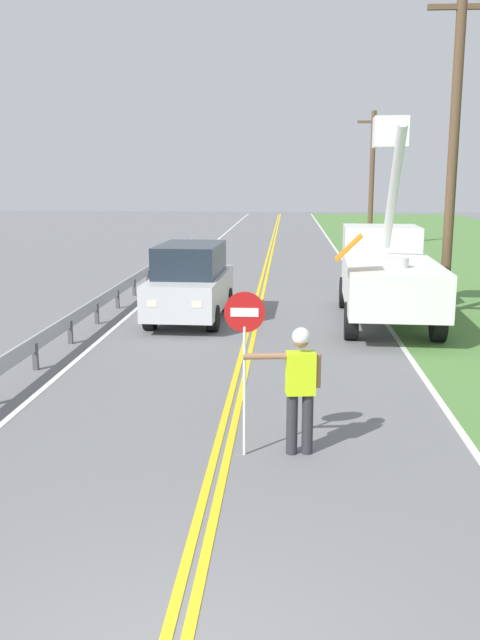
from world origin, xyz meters
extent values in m
cube|color=yellow|center=(-0.09, 20.00, 0.01)|extent=(0.11, 110.00, 0.01)
cube|color=yellow|center=(0.09, 20.00, 0.01)|extent=(0.11, 110.00, 0.01)
cube|color=silver|center=(3.60, 20.00, 0.01)|extent=(0.12, 110.00, 0.01)
cube|color=silver|center=(-3.60, 20.00, 0.01)|extent=(0.12, 110.00, 0.01)
cylinder|color=#2D2D33|center=(1.21, 4.92, 0.44)|extent=(0.16, 0.16, 0.88)
cylinder|color=#2D2D33|center=(0.99, 4.89, 0.44)|extent=(0.16, 0.16, 0.88)
cube|color=#C6EA19|center=(1.10, 4.90, 1.18)|extent=(0.43, 0.29, 0.60)
cylinder|color=#996B4C|center=(0.60, 4.84, 1.43)|extent=(0.61, 0.17, 0.09)
cylinder|color=#996B4C|center=(1.34, 4.93, 1.21)|extent=(0.09, 0.09, 0.48)
sphere|color=#996B4C|center=(1.10, 4.90, 1.65)|extent=(0.22, 0.22, 0.22)
sphere|color=white|center=(1.10, 4.90, 1.70)|extent=(0.25, 0.25, 0.25)
cylinder|color=silver|center=(0.33, 4.80, 0.92)|extent=(0.04, 0.04, 1.85)
cylinder|color=#B71414|center=(0.33, 4.80, 2.05)|extent=(0.56, 0.03, 0.56)
cube|color=white|center=(0.33, 4.78, 2.05)|extent=(0.38, 0.01, 0.12)
cube|color=white|center=(3.54, 13.09, 1.21)|extent=(2.50, 4.70, 1.10)
cube|color=white|center=(3.70, 16.53, 1.46)|extent=(2.29, 2.20, 2.00)
cube|color=#1E2833|center=(3.74, 17.56, 1.76)|extent=(1.98, 0.15, 0.90)
cylinder|color=silver|center=(3.50, 12.17, 1.88)|extent=(0.56, 0.56, 0.24)
cylinder|color=silver|center=(3.56, 13.61, 3.54)|extent=(0.38, 3.06, 3.22)
cube|color=white|center=(3.63, 15.04, 5.07)|extent=(0.94, 0.94, 0.80)
cube|color=orange|center=(2.28, 11.34, 2.31)|extent=(0.63, 0.83, 0.59)
cylinder|color=black|center=(2.66, 16.38, 0.46)|extent=(0.36, 0.93, 0.92)
cylinder|color=black|center=(4.72, 16.29, 0.46)|extent=(0.36, 0.93, 0.92)
cylinder|color=black|center=(2.46, 12.10, 0.46)|extent=(0.36, 0.93, 0.92)
cylinder|color=black|center=(4.52, 12.01, 0.46)|extent=(0.36, 0.93, 0.92)
cube|color=silver|center=(-1.74, 14.20, 0.80)|extent=(1.99, 4.66, 0.92)
cube|color=#1E2833|center=(-1.74, 14.20, 1.68)|extent=(1.71, 2.91, 0.84)
cube|color=#EAEACC|center=(-1.27, 11.90, 0.85)|extent=(0.24, 0.07, 0.16)
cube|color=#EAEACC|center=(-2.37, 11.94, 0.85)|extent=(0.24, 0.07, 0.16)
cylinder|color=black|center=(-0.97, 12.75, 0.34)|extent=(0.30, 0.69, 0.68)
cylinder|color=black|center=(-2.61, 12.80, 0.34)|extent=(0.30, 0.69, 0.68)
cylinder|color=black|center=(-0.88, 15.60, 0.34)|extent=(0.30, 0.69, 0.68)
cylinder|color=black|center=(-2.52, 15.65, 0.34)|extent=(0.30, 0.69, 0.68)
cylinder|color=brown|center=(5.46, 15.65, 4.47)|extent=(0.28, 0.28, 8.94)
cube|color=brown|center=(5.46, 15.65, 8.34)|extent=(1.80, 0.14, 0.14)
cylinder|color=brown|center=(5.62, 35.63, 3.79)|extent=(0.28, 0.28, 7.58)
cube|color=brown|center=(5.62, 35.63, 6.98)|extent=(1.80, 0.14, 0.14)
cube|color=#9EA0A3|center=(-4.20, 16.90, 0.55)|extent=(0.06, 32.00, 0.32)
cube|color=#4C4C51|center=(-4.20, 8.90, 0.28)|extent=(0.10, 0.10, 0.55)
cube|color=#4C4C51|center=(-4.20, 11.19, 0.28)|extent=(0.10, 0.10, 0.55)
cube|color=#4C4C51|center=(-4.20, 13.47, 0.28)|extent=(0.10, 0.10, 0.55)
cube|color=#4C4C51|center=(-4.20, 15.76, 0.28)|extent=(0.10, 0.10, 0.55)
cube|color=#4C4C51|center=(-4.20, 18.04, 0.28)|extent=(0.10, 0.10, 0.55)
cube|color=#4C4C51|center=(-4.20, 20.33, 0.28)|extent=(0.10, 0.10, 0.55)
cube|color=#4C4C51|center=(-4.20, 22.62, 0.28)|extent=(0.10, 0.10, 0.55)
cube|color=#4C4C51|center=(-4.20, 24.90, 0.28)|extent=(0.10, 0.10, 0.55)
cube|color=#4C4C51|center=(-4.20, 27.19, 0.28)|extent=(0.10, 0.10, 0.55)
cube|color=#4C4C51|center=(-4.20, 29.47, 0.28)|extent=(0.10, 0.10, 0.55)
cube|color=#4C4C51|center=(-4.20, 31.76, 0.28)|extent=(0.10, 0.10, 0.55)
camera|label=1|loc=(0.89, -4.26, 3.80)|focal=38.40mm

